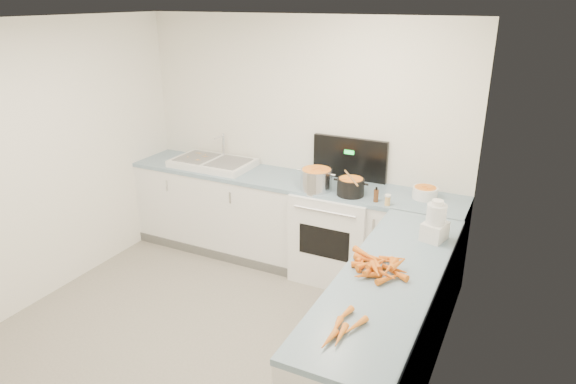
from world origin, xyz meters
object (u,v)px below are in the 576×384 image
at_px(stove, 337,231).
at_px(sink, 213,163).
at_px(extract_bottle, 376,196).
at_px(black_pot, 351,188).
at_px(spice_jar, 388,201).
at_px(food_processor, 435,223).
at_px(mixing_bowl, 425,193).
at_px(steel_pot, 316,180).

distance_m(stove, sink, 1.54).
relative_size(sink, extract_bottle, 7.68).
xyz_separation_m(black_pot, spice_jar, (0.38, -0.09, -0.03)).
bearing_deg(stove, extract_bottle, -24.59).
distance_m(black_pot, food_processor, 1.06).
bearing_deg(black_pot, food_processor, -34.20).
xyz_separation_m(stove, spice_jar, (0.55, -0.23, 0.51)).
relative_size(mixing_bowl, food_processor, 0.71).
bearing_deg(extract_bottle, steel_pot, 175.37).
bearing_deg(spice_jar, food_processor, -45.14).
distance_m(sink, food_processor, 2.61).
xyz_separation_m(steel_pot, spice_jar, (0.72, -0.08, -0.05)).
height_order(sink, extract_bottle, sink).
bearing_deg(steel_pot, extract_bottle, -4.63).
bearing_deg(steel_pot, stove, 41.17).
distance_m(black_pot, spice_jar, 0.39).
relative_size(black_pot, food_processor, 0.79).
relative_size(sink, food_processor, 2.71).
relative_size(stove, sink, 1.58).
height_order(black_pot, food_processor, food_processor).
height_order(extract_bottle, food_processor, food_processor).
relative_size(steel_pot, mixing_bowl, 1.33).
xyz_separation_m(mixing_bowl, spice_jar, (-0.25, -0.32, -0.01)).
bearing_deg(mixing_bowl, spice_jar, -128.86).
xyz_separation_m(sink, food_processor, (2.50, -0.76, 0.10)).
distance_m(steel_pot, spice_jar, 0.72).
height_order(sink, spice_jar, sink).
height_order(sink, food_processor, food_processor).
bearing_deg(sink, stove, -0.62).
bearing_deg(black_pot, mixing_bowl, 19.60).
xyz_separation_m(steel_pot, black_pot, (0.34, 0.01, -0.02)).
bearing_deg(food_processor, sink, 163.19).
height_order(stove, steel_pot, stove).
bearing_deg(black_pot, extract_bottle, -11.95).
relative_size(mixing_bowl, extract_bottle, 2.02).
relative_size(spice_jar, food_processor, 0.26).
height_order(extract_bottle, spice_jar, extract_bottle).
height_order(steel_pot, mixing_bowl, steel_pot).
bearing_deg(stove, food_processor, -35.16).
distance_m(spice_jar, food_processor, 0.72).
bearing_deg(food_processor, mixing_bowl, 106.90).
bearing_deg(black_pot, sink, 174.44).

